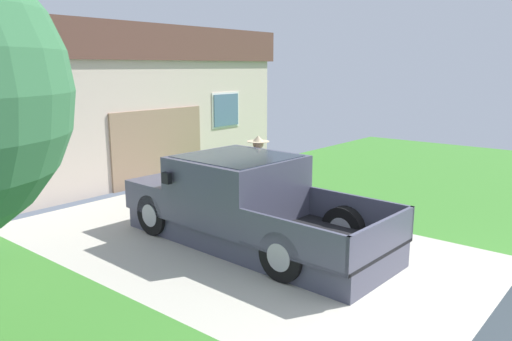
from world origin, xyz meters
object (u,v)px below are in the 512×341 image
pickup_truck (239,203)px  handbag (264,215)px  person_with_hat (258,171)px  house_with_garage (96,100)px

pickup_truck → handbag: pickup_truck is taller
person_with_hat → handbag: (-0.14, -0.27, -0.89)m
pickup_truck → person_with_hat: size_ratio=2.95×
handbag → pickup_truck: bearing=-162.8°
pickup_truck → person_with_hat: bearing=28.0°
pickup_truck → person_with_hat: 1.52m
house_with_garage → person_with_hat: bearing=-95.2°
person_with_hat → house_with_garage: bearing=-108.3°
handbag → house_with_garage: house_with_garage is taller
person_with_hat → handbag: size_ratio=4.47×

